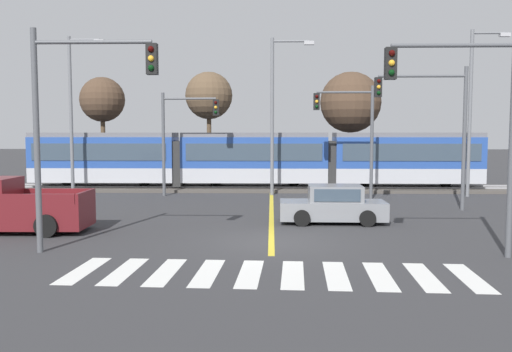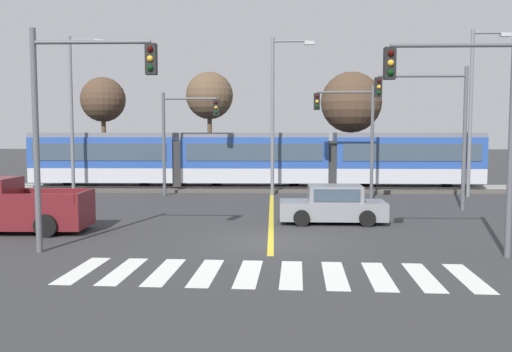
# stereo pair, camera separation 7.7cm
# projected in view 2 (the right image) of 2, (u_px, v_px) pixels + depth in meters

# --- Properties ---
(ground_plane) EXTENTS (200.00, 200.00, 0.00)m
(ground_plane) POSITION_uv_depth(u_px,v_px,m) (271.00, 242.00, 17.94)
(ground_plane) COLOR #333335
(track_bed) EXTENTS (120.00, 4.00, 0.18)m
(track_bed) POSITION_uv_depth(u_px,v_px,m) (272.00, 188.00, 34.20)
(track_bed) COLOR #4C4742
(track_bed) RESTS_ON ground
(rail_near) EXTENTS (120.00, 0.08, 0.10)m
(rail_near) POSITION_uv_depth(u_px,v_px,m) (272.00, 187.00, 33.48)
(rail_near) COLOR #939399
(rail_near) RESTS_ON track_bed
(rail_far) EXTENTS (120.00, 0.08, 0.10)m
(rail_far) POSITION_uv_depth(u_px,v_px,m) (272.00, 185.00, 34.91)
(rail_far) COLOR #939399
(rail_far) RESTS_ON track_bed
(light_rail_tram) EXTENTS (28.00, 2.64, 3.43)m
(light_rail_tram) POSITION_uv_depth(u_px,v_px,m) (255.00, 157.00, 34.08)
(light_rail_tram) COLOR #B7BAC1
(light_rail_tram) RESTS_ON track_bed
(crosswalk_stripe_0) EXTENTS (0.68, 2.82, 0.01)m
(crosswalk_stripe_0) POSITION_uv_depth(u_px,v_px,m) (82.00, 270.00, 14.25)
(crosswalk_stripe_0) COLOR silver
(crosswalk_stripe_0) RESTS_ON ground
(crosswalk_stripe_1) EXTENTS (0.68, 2.82, 0.01)m
(crosswalk_stripe_1) POSITION_uv_depth(u_px,v_px,m) (123.00, 271.00, 14.17)
(crosswalk_stripe_1) COLOR silver
(crosswalk_stripe_1) RESTS_ON ground
(crosswalk_stripe_2) EXTENTS (0.68, 2.82, 0.01)m
(crosswalk_stripe_2) POSITION_uv_depth(u_px,v_px,m) (165.00, 272.00, 14.09)
(crosswalk_stripe_2) COLOR silver
(crosswalk_stripe_2) RESTS_ON ground
(crosswalk_stripe_3) EXTENTS (0.68, 2.82, 0.01)m
(crosswalk_stripe_3) POSITION_uv_depth(u_px,v_px,m) (206.00, 273.00, 14.00)
(crosswalk_stripe_3) COLOR silver
(crosswalk_stripe_3) RESTS_ON ground
(crosswalk_stripe_4) EXTENTS (0.68, 2.82, 0.01)m
(crosswalk_stripe_4) POSITION_uv_depth(u_px,v_px,m) (249.00, 273.00, 13.92)
(crosswalk_stripe_4) COLOR silver
(crosswalk_stripe_4) RESTS_ON ground
(crosswalk_stripe_5) EXTENTS (0.68, 2.82, 0.01)m
(crosswalk_stripe_5) POSITION_uv_depth(u_px,v_px,m) (291.00, 274.00, 13.84)
(crosswalk_stripe_5) COLOR silver
(crosswalk_stripe_5) RESTS_ON ground
(crosswalk_stripe_6) EXTENTS (0.68, 2.82, 0.01)m
(crosswalk_stripe_6) POSITION_uv_depth(u_px,v_px,m) (335.00, 275.00, 13.75)
(crosswalk_stripe_6) COLOR silver
(crosswalk_stripe_6) RESTS_ON ground
(crosswalk_stripe_7) EXTENTS (0.68, 2.82, 0.01)m
(crosswalk_stripe_7) POSITION_uv_depth(u_px,v_px,m) (379.00, 276.00, 13.67)
(crosswalk_stripe_7) COLOR silver
(crosswalk_stripe_7) RESTS_ON ground
(crosswalk_stripe_8) EXTENTS (0.68, 2.82, 0.01)m
(crosswalk_stripe_8) POSITION_uv_depth(u_px,v_px,m) (423.00, 277.00, 13.59)
(crosswalk_stripe_8) COLOR silver
(crosswalk_stripe_8) RESTS_ON ground
(crosswalk_stripe_9) EXTENTS (0.68, 2.82, 0.01)m
(crosswalk_stripe_9) POSITION_uv_depth(u_px,v_px,m) (468.00, 278.00, 13.50)
(crosswalk_stripe_9) COLOR silver
(crosswalk_stripe_9) RESTS_ON ground
(lane_centre_line) EXTENTS (0.20, 16.41, 0.01)m
(lane_centre_line) POSITION_uv_depth(u_px,v_px,m) (271.00, 214.00, 24.04)
(lane_centre_line) COLOR gold
(lane_centre_line) RESTS_ON ground
(sedan_crossing) EXTENTS (4.22, 1.95, 1.52)m
(sedan_crossing) POSITION_uv_depth(u_px,v_px,m) (333.00, 206.00, 21.67)
(sedan_crossing) COLOR gray
(sedan_crossing) RESTS_ON ground
(pickup_truck) EXTENTS (5.44, 2.33, 1.98)m
(pickup_truck) POSITION_uv_depth(u_px,v_px,m) (10.00, 209.00, 19.68)
(pickup_truck) COLOR maroon
(pickup_truck) RESTS_ON ground
(traffic_light_far_left) EXTENTS (3.25, 0.38, 5.86)m
(traffic_light_far_left) POSITION_uv_depth(u_px,v_px,m) (183.00, 128.00, 30.60)
(traffic_light_far_left) COLOR #515459
(traffic_light_far_left) RESTS_ON ground
(traffic_light_mid_right) EXTENTS (4.25, 0.38, 6.63)m
(traffic_light_mid_right) POSITION_uv_depth(u_px,v_px,m) (435.00, 116.00, 24.89)
(traffic_light_mid_right) COLOR #515459
(traffic_light_mid_right) RESTS_ON ground
(traffic_light_far_right) EXTENTS (3.25, 0.38, 6.13)m
(traffic_light_far_right) POSITION_uv_depth(u_px,v_px,m) (353.00, 125.00, 29.17)
(traffic_light_far_right) COLOR #515459
(traffic_light_far_right) RESTS_ON ground
(traffic_light_near_left) EXTENTS (3.75, 0.38, 6.68)m
(traffic_light_near_left) POSITION_uv_depth(u_px,v_px,m) (74.00, 106.00, 16.02)
(traffic_light_near_left) COLOR #515459
(traffic_light_near_left) RESTS_ON ground
(traffic_light_near_right) EXTENTS (3.75, 0.38, 6.38)m
(traffic_light_near_right) POSITION_uv_depth(u_px,v_px,m) (470.00, 110.00, 15.39)
(traffic_light_near_right) COLOR #515459
(traffic_light_near_right) RESTS_ON ground
(street_lamp_west) EXTENTS (2.16, 0.28, 9.17)m
(street_lamp_west) POSITION_uv_depth(u_px,v_px,m) (74.00, 106.00, 31.63)
(street_lamp_west) COLOR slate
(street_lamp_west) RESTS_ON ground
(street_lamp_centre) EXTENTS (2.46, 0.28, 8.97)m
(street_lamp_centre) POSITION_uv_depth(u_px,v_px,m) (277.00, 106.00, 30.93)
(street_lamp_centre) COLOR slate
(street_lamp_centre) RESTS_ON ground
(street_lamp_east) EXTENTS (2.16, 0.28, 9.30)m
(street_lamp_east) POSITION_uv_depth(u_px,v_px,m) (474.00, 103.00, 30.16)
(street_lamp_east) COLOR slate
(street_lamp_east) RESTS_ON ground
(bare_tree_far_west) EXTENTS (3.19, 3.19, 7.56)m
(bare_tree_far_west) POSITION_uv_depth(u_px,v_px,m) (103.00, 100.00, 38.68)
(bare_tree_far_west) COLOR brown
(bare_tree_far_west) RESTS_ON ground
(bare_tree_west) EXTENTS (3.36, 3.36, 7.92)m
(bare_tree_west) POSITION_uv_depth(u_px,v_px,m) (209.00, 96.00, 38.56)
(bare_tree_west) COLOR brown
(bare_tree_west) RESTS_ON ground
(bare_tree_east) EXTENTS (4.30, 4.30, 7.89)m
(bare_tree_east) POSITION_uv_depth(u_px,v_px,m) (351.00, 103.00, 38.24)
(bare_tree_east) COLOR brown
(bare_tree_east) RESTS_ON ground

